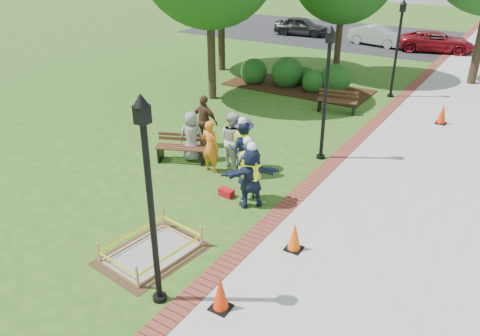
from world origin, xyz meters
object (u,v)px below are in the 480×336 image
Objects in this scene: hivis_worker_c at (242,147)px; wet_concrete_pad at (152,246)px; hivis_worker_a at (252,175)px; lamp_near at (149,190)px; bench_near at (182,153)px; hivis_worker_b at (248,169)px; cone_front at (221,294)px.

wet_concrete_pad is at bearing -85.04° from hivis_worker_c.
wet_concrete_pad is 3.27m from hivis_worker_a.
hivis_worker_a is (-0.36, 4.15, -1.56)m from lamp_near.
bench_near is 6.88m from lamp_near.
bench_near is 0.91× the size of hivis_worker_c.
hivis_worker_b is (-0.28, 0.27, 0.00)m from hivis_worker_a.
lamp_near is (1.13, -1.04, 2.25)m from wet_concrete_pad.
wet_concrete_pad is 1.33× the size of hivis_worker_c.
hivis_worker_a is at bearing -43.21° from hivis_worker_b.
lamp_near reaches higher than hivis_worker_b.
cone_front is (2.32, -0.62, 0.14)m from wet_concrete_pad.
wet_concrete_pad is 3.47m from hivis_worker_b.
lamp_near reaches higher than hivis_worker_a.
wet_concrete_pad is 4.59m from hivis_worker_c.
hivis_worker_c is at bearing 5.31° from bench_near.
lamp_near reaches higher than wet_concrete_pad.
hivis_worker_c reaches higher than cone_front.
hivis_worker_b is at bearing -52.57° from hivis_worker_c.
hivis_worker_a is at bearing 94.95° from lamp_near.
hivis_worker_a is 0.99× the size of hivis_worker_c.
hivis_worker_c reaches higher than wet_concrete_pad.
wet_concrete_pad is at bearing 165.07° from cone_front.
hivis_worker_b is (-0.64, 4.41, -1.56)m from lamp_near.
wet_concrete_pad is at bearing -98.24° from hivis_worker_b.
cone_front is 0.18× the size of lamp_near.
hivis_worker_b is at bearing 114.64° from cone_front.
cone_front is (4.89, -4.94, 0.09)m from bench_near.
lamp_near reaches higher than cone_front.
lamp_near is at bearing -81.71° from hivis_worker_b.
hivis_worker_c is (-1.16, 1.42, 0.01)m from hivis_worker_a.
lamp_near is at bearing -42.69° from wet_concrete_pad.
lamp_near is 4.45m from hivis_worker_a.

